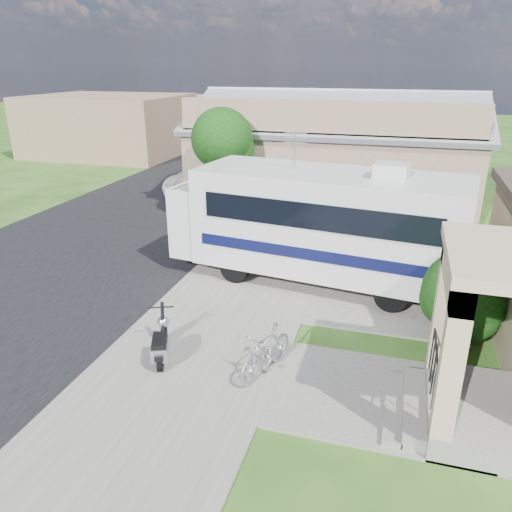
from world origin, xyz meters
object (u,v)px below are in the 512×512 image
(shrub, at_px, (469,289))
(pickup_truck, at_px, (211,178))
(bicycle, at_px, (266,354))
(scooter, at_px, (161,343))
(van, at_px, (241,154))
(motorhome, at_px, (318,221))
(garden_hose, at_px, (419,381))

(shrub, height_order, pickup_truck, shrub)
(bicycle, relative_size, pickup_truck, 0.32)
(scooter, height_order, van, van)
(motorhome, distance_m, scooter, 6.02)
(motorhome, height_order, shrub, motorhome)
(pickup_truck, height_order, van, van)
(motorhome, distance_m, bicycle, 5.34)
(pickup_truck, xyz_separation_m, van, (-0.67, 6.97, 0.02))
(motorhome, bearing_deg, van, 122.95)
(garden_hose, bearing_deg, van, 117.04)
(pickup_truck, bearing_deg, shrub, 139.50)
(motorhome, distance_m, shrub, 4.69)
(pickup_truck, bearing_deg, motorhome, 133.68)
(van, bearing_deg, motorhome, -65.49)
(motorhome, xyz_separation_m, bicycle, (-0.12, -5.17, -1.34))
(motorhome, bearing_deg, scooter, -107.08)
(van, bearing_deg, scooter, -77.25)
(shrub, height_order, garden_hose, shrub)
(scooter, bearing_deg, van, 81.51)
(scooter, bearing_deg, motorhome, 43.24)
(bicycle, relative_size, garden_hose, 4.09)
(shrub, distance_m, bicycle, 4.92)
(motorhome, bearing_deg, shrub, -24.87)
(shrub, bearing_deg, pickup_truck, 133.05)
(garden_hose, bearing_deg, motorhome, 122.71)
(van, bearing_deg, garden_hose, -63.73)
(pickup_truck, bearing_deg, van, -78.03)
(shrub, distance_m, pickup_truck, 15.92)
(scooter, distance_m, pickup_truck, 15.12)
(motorhome, relative_size, bicycle, 5.06)
(van, relative_size, garden_hose, 12.82)
(bicycle, relative_size, van, 0.32)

